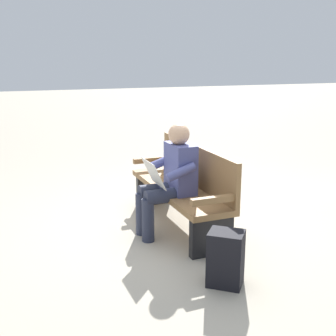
% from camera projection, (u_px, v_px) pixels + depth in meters
% --- Properties ---
extents(ground_plane, '(40.00, 40.00, 0.00)m').
position_uv_depth(ground_plane, '(178.00, 226.00, 4.98)').
color(ground_plane, '#B7AD99').
extents(bench_near, '(1.82, 0.56, 0.90)m').
position_uv_depth(bench_near, '(184.00, 186.00, 4.89)').
color(bench_near, olive).
rests_on(bench_near, ground).
extents(person_seated, '(0.58, 0.59, 1.18)m').
position_uv_depth(person_seated, '(170.00, 177.00, 4.61)').
color(person_seated, '#474C84').
rests_on(person_seated, ground).
extents(backpack, '(0.36, 0.37, 0.47)m').
position_uv_depth(backpack, '(226.00, 258.00, 3.67)').
color(backpack, black).
rests_on(backpack, ground).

